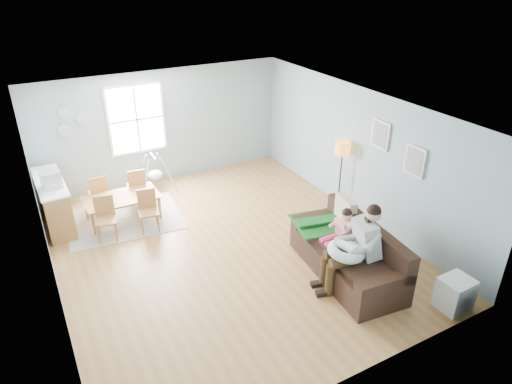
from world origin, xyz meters
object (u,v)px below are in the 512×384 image
father (356,245)px  counter (54,202)px  sofa (350,256)px  storage_cube (454,294)px  chair_ne (137,185)px  chair_nw (99,192)px  floor_lamp (342,154)px  dining_table (123,209)px  monitor (51,179)px  chair_se (148,208)px  baby_swing (155,174)px  toddler (341,229)px  chair_sw (105,216)px

father → counter: father is taller
sofa → storage_cube: sofa is taller
chair_ne → chair_nw: bearing=174.7°
floor_lamp → dining_table: (-4.25, 1.75, -1.03)m
father → storage_cube: size_ratio=2.83×
chair_nw → counter: counter is taller
chair_ne → monitor: 1.85m
chair_se → counter: (-1.62, 1.11, 0.02)m
chair_se → baby_swing: bearing=68.5°
chair_se → baby_swing: baby_swing is taller
toddler → chair_sw: 4.48m
floor_lamp → sofa: bearing=-123.1°
toddler → baby_swing: size_ratio=1.03×
sofa → baby_swing: bearing=112.0°
storage_cube → counter: bearing=131.7°
monitor → baby_swing: bearing=22.4°
dining_table → counter: bearing=156.9°
sofa → chair_se: bearing=130.2°
toddler → floor_lamp: (1.33, 1.71, 0.51)m
dining_table → monitor: monitor is taller
dining_table → chair_se: (0.37, -0.60, 0.21)m
dining_table → baby_swing: (1.04, 1.11, 0.12)m
monitor → chair_ne: bearing=11.8°
sofa → chair_nw: sofa is taller
baby_swing → chair_ne: bearing=-134.8°
toddler → chair_se: size_ratio=1.05×
father → counter: (-4.05, 4.51, -0.31)m
storage_cube → chair_ne: (-3.37, 5.72, 0.22)m
sofa → father: (-0.18, -0.31, 0.48)m
counter → monitor: (0.02, -0.33, 0.65)m
chair_nw → baby_swing: bearing=20.0°
floor_lamp → baby_swing: bearing=138.4°
sofa → father: father is taller
chair_sw → father: bearing=-46.9°
dining_table → chair_se: bearing=-59.7°
storage_cube → chair_se: 5.76m
sofa → storage_cube: (0.85, -1.50, -0.07)m
floor_lamp → counter: (-5.50, 2.25, -0.79)m
storage_cube → counter: 7.64m
chair_nw → dining_table: bearing=-59.7°
chair_ne → floor_lamp: bearing=-31.0°
storage_cube → monitor: (-5.06, 5.37, 0.88)m
chair_se → sofa: bearing=-49.8°
toddler → chair_se: 3.84m
chair_nw → counter: bearing=-174.0°
sofa → chair_se: 4.05m
chair_nw → storage_cube: bearing=-54.2°
father → chair_ne: father is taller
father → counter: size_ratio=0.85×
father → storage_cube: father is taller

